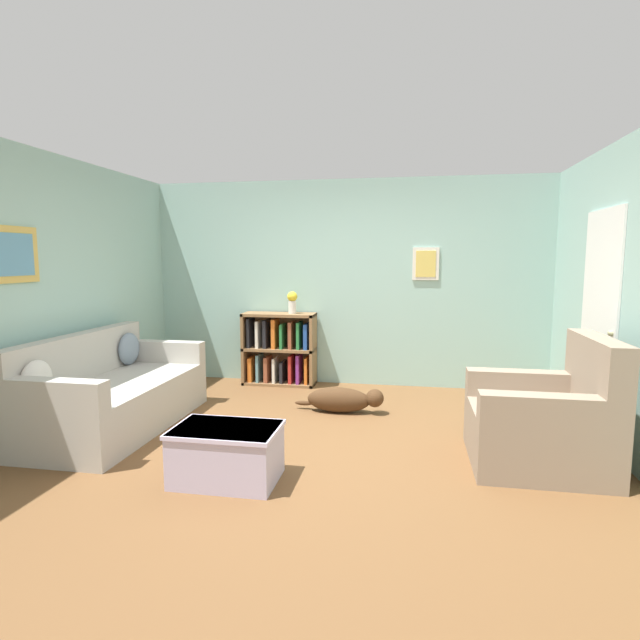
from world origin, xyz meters
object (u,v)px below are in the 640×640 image
(recliner_chair, at_px, (546,421))
(dog, at_px, (343,400))
(vase, at_px, (292,301))
(bookshelf, at_px, (280,350))
(couch, at_px, (112,395))
(coffee_table, at_px, (227,452))

(recliner_chair, height_order, dog, recliner_chair)
(dog, bearing_deg, recliner_chair, -31.12)
(vase, bearing_deg, bookshelf, 175.03)
(couch, distance_m, vase, 2.43)
(bookshelf, height_order, vase, vase)
(dog, xyz_separation_m, vase, (-0.79, 1.04, 0.94))
(dog, bearing_deg, vase, 127.16)
(recliner_chair, relative_size, dog, 1.07)
(bookshelf, height_order, recliner_chair, recliner_chair)
(coffee_table, xyz_separation_m, vase, (-0.17, 2.81, 0.87))
(bookshelf, bearing_deg, recliner_chair, -37.93)
(couch, bearing_deg, dog, 21.70)
(couch, distance_m, bookshelf, 2.23)
(vase, bearing_deg, recliner_chair, -39.60)
(couch, bearing_deg, coffee_table, -31.45)
(couch, xyz_separation_m, bookshelf, (1.16, 1.90, 0.13))
(bookshelf, xyz_separation_m, coffee_table, (0.34, -2.82, -0.23))
(vase, bearing_deg, couch, -125.21)
(couch, height_order, dog, couch)
(couch, relative_size, coffee_table, 2.58)
(bookshelf, relative_size, recliner_chair, 0.90)
(couch, distance_m, dog, 2.29)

